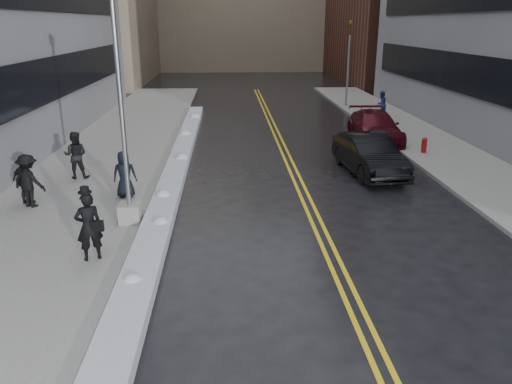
{
  "coord_description": "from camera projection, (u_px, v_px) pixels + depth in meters",
  "views": [
    {
      "loc": [
        -0.26,
        -12.5,
        6.01
      ],
      "look_at": [
        0.53,
        1.29,
        1.3
      ],
      "focal_mm": 35.0,
      "sensor_mm": 36.0,
      "label": 1
    }
  ],
  "objects": [
    {
      "name": "fire_hydrant",
      "position": [
        424.0,
        144.0,
        23.53
      ],
      "size": [
        0.26,
        0.26,
        0.73
      ],
      "color": "maroon",
      "rests_on": "sidewalk_east"
    },
    {
      "name": "pedestrian_fedora",
      "position": [
        89.0,
        227.0,
        12.73
      ],
      "size": [
        0.79,
        0.67,
        1.83
      ],
      "primitive_type": "imported",
      "rotation": [
        0.0,
        0.0,
        3.56
      ],
      "color": "black",
      "rests_on": "sidewalk_west"
    },
    {
      "name": "pedestrian_d",
      "position": [
        25.0,
        181.0,
        16.72
      ],
      "size": [
        1.04,
        0.7,
        1.64
      ],
      "primitive_type": "imported",
      "rotation": [
        0.0,
        0.0,
        2.8
      ],
      "color": "black",
      "rests_on": "sidewalk_west"
    },
    {
      "name": "sidewalk_east",
      "position": [
        444.0,
        154.0,
        23.73
      ],
      "size": [
        4.0,
        50.0,
        0.15
      ],
      "primitive_type": "cube",
      "color": "gray",
      "rests_on": "ground"
    },
    {
      "name": "traffic_signal",
      "position": [
        348.0,
        60.0,
        35.81
      ],
      "size": [
        0.16,
        0.2,
        6.0
      ],
      "color": "gray",
      "rests_on": "sidewalk_east"
    },
    {
      "name": "pedestrian_e",
      "position": [
        29.0,
        181.0,
        16.47
      ],
      "size": [
        1.32,
        1.04,
        1.79
      ],
      "primitive_type": "imported",
      "rotation": [
        0.0,
        0.0,
        2.77
      ],
      "color": "black",
      "rests_on": "sidewalk_west"
    },
    {
      "name": "car_maroon",
      "position": [
        375.0,
        127.0,
        26.24
      ],
      "size": [
        2.45,
        5.49,
        1.56
      ],
      "primitive_type": "imported",
      "rotation": [
        0.0,
        0.0,
        -0.05
      ],
      "color": "#480B15",
      "rests_on": "ground"
    },
    {
      "name": "pedestrian_c",
      "position": [
        125.0,
        174.0,
        17.39
      ],
      "size": [
        0.85,
        0.58,
        1.67
      ],
      "primitive_type": "imported",
      "rotation": [
        0.0,
        0.0,
        3.21
      ],
      "color": "black",
      "rests_on": "sidewalk_west"
    },
    {
      "name": "pedestrian_b",
      "position": [
        76.0,
        155.0,
        19.51
      ],
      "size": [
        0.91,
        0.72,
        1.86
      ],
      "primitive_type": "imported",
      "rotation": [
        0.0,
        0.0,
        3.15
      ],
      "color": "black",
      "rests_on": "sidewalk_west"
    },
    {
      "name": "car_black",
      "position": [
        369.0,
        155.0,
        20.66
      ],
      "size": [
        2.21,
        5.07,
        1.62
      ],
      "primitive_type": "imported",
      "rotation": [
        0.0,
        0.0,
        0.1
      ],
      "color": "black",
      "rests_on": "ground"
    },
    {
      "name": "snow_ridge",
      "position": [
        177.0,
        168.0,
        21.14
      ],
      "size": [
        0.9,
        30.0,
        0.34
      ],
      "primitive_type": "cube",
      "color": "silver",
      "rests_on": "ground"
    },
    {
      "name": "sidewalk_west",
      "position": [
        109.0,
        159.0,
        22.88
      ],
      "size": [
        5.5,
        50.0,
        0.15
      ],
      "primitive_type": "cube",
      "color": "gray",
      "rests_on": "ground"
    },
    {
      "name": "pedestrian_east",
      "position": [
        381.0,
        104.0,
        32.45
      ],
      "size": [
        1.0,
        0.99,
        1.63
      ],
      "primitive_type": "imported",
      "rotation": [
        0.0,
        0.0,
        3.89
      ],
      "color": "navy",
      "rests_on": "sidewalk_east"
    },
    {
      "name": "lane_line_left",
      "position": [
        284.0,
        158.0,
        23.34
      ],
      "size": [
        0.12,
        50.0,
        0.01
      ],
      "primitive_type": "cube",
      "color": "gold",
      "rests_on": "ground"
    },
    {
      "name": "ground",
      "position": [
        239.0,
        252.0,
        13.77
      ],
      "size": [
        160.0,
        160.0,
        0.0
      ],
      "primitive_type": "plane",
      "color": "black",
      "rests_on": "ground"
    },
    {
      "name": "lamppost",
      "position": [
        125.0,
        147.0,
        14.66
      ],
      "size": [
        0.65,
        0.65,
        7.62
      ],
      "color": "gray",
      "rests_on": "sidewalk_west"
    },
    {
      "name": "lane_line_right",
      "position": [
        290.0,
        157.0,
        23.36
      ],
      "size": [
        0.12,
        50.0,
        0.01
      ],
      "primitive_type": "cube",
      "color": "gold",
      "rests_on": "ground"
    }
  ]
}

